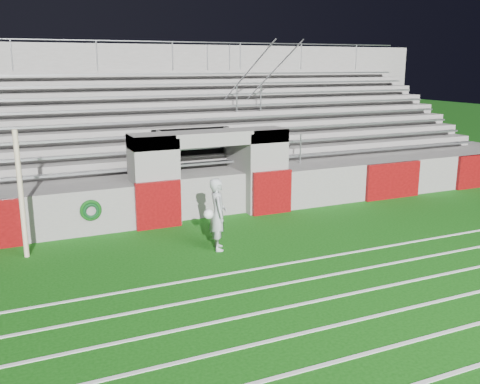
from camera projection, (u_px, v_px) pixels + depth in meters
name	position (u px, v px, depth m)	size (l,w,h in m)	color
ground	(263.00, 251.00, 13.28)	(90.00, 90.00, 0.00)	#0F4C0C
field_post	(21.00, 195.00, 12.54)	(0.12, 0.12, 3.08)	#C9B695
field_markings	(399.00, 345.00, 8.85)	(28.00, 8.09, 0.01)	white
stadium_structure	(167.00, 147.00, 19.98)	(26.00, 8.48, 5.42)	slate
goalkeeper_with_ball	(218.00, 214.00, 13.21)	(0.73, 0.75, 1.82)	#9FA5A8
hose_coil	(91.00, 210.00, 14.23)	(0.58, 0.14, 0.58)	#0D420F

